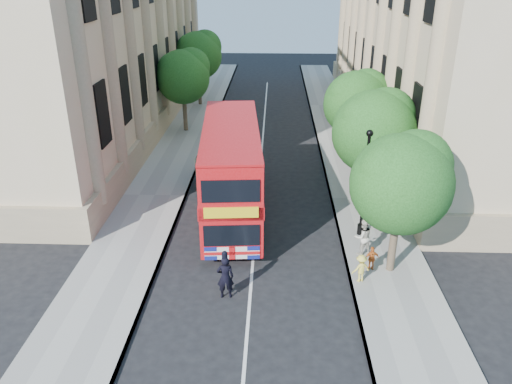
# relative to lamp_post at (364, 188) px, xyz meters

# --- Properties ---
(ground) EXTENTS (120.00, 120.00, 0.00)m
(ground) POSITION_rel_lamp_post_xyz_m (-5.00, -6.00, -2.51)
(ground) COLOR black
(ground) RESTS_ON ground
(pavement_right) EXTENTS (3.50, 80.00, 0.12)m
(pavement_right) POSITION_rel_lamp_post_xyz_m (0.75, 4.00, -2.45)
(pavement_right) COLOR gray
(pavement_right) RESTS_ON ground
(pavement_left) EXTENTS (3.50, 80.00, 0.12)m
(pavement_left) POSITION_rel_lamp_post_xyz_m (-10.75, 4.00, -2.45)
(pavement_left) COLOR gray
(pavement_left) RESTS_ON ground
(building_right) EXTENTS (12.00, 38.00, 18.00)m
(building_right) POSITION_rel_lamp_post_xyz_m (8.80, 18.00, 6.49)
(building_right) COLOR #C5B289
(building_right) RESTS_ON ground
(building_left) EXTENTS (12.00, 38.00, 18.00)m
(building_left) POSITION_rel_lamp_post_xyz_m (-18.80, 18.00, 6.49)
(building_left) COLOR #C5B289
(building_left) RESTS_ON ground
(tree_right_near) EXTENTS (4.00, 4.00, 6.08)m
(tree_right_near) POSITION_rel_lamp_post_xyz_m (0.84, -2.97, 1.74)
(tree_right_near) COLOR #473828
(tree_right_near) RESTS_ON ground
(tree_right_mid) EXTENTS (4.20, 4.20, 6.37)m
(tree_right_mid) POSITION_rel_lamp_post_xyz_m (0.84, 3.03, 1.93)
(tree_right_mid) COLOR #473828
(tree_right_mid) RESTS_ON ground
(tree_right_far) EXTENTS (4.00, 4.00, 6.15)m
(tree_right_far) POSITION_rel_lamp_post_xyz_m (0.84, 9.03, 1.80)
(tree_right_far) COLOR #473828
(tree_right_far) RESTS_ON ground
(tree_left_far) EXTENTS (4.00, 4.00, 6.30)m
(tree_left_far) POSITION_rel_lamp_post_xyz_m (-10.96, 16.03, 1.93)
(tree_left_far) COLOR #473828
(tree_left_far) RESTS_ON ground
(tree_left_back) EXTENTS (4.20, 4.20, 6.65)m
(tree_left_back) POSITION_rel_lamp_post_xyz_m (-10.96, 24.03, 2.20)
(tree_left_back) COLOR #473828
(tree_left_back) RESTS_ON ground
(lamp_post) EXTENTS (0.32, 0.32, 5.16)m
(lamp_post) POSITION_rel_lamp_post_xyz_m (0.00, 0.00, 0.00)
(lamp_post) COLOR black
(lamp_post) RESTS_ON pavement_right
(double_decker_bus) EXTENTS (3.45, 10.24, 4.65)m
(double_decker_bus) POSITION_rel_lamp_post_xyz_m (-6.25, 1.94, 0.06)
(double_decker_bus) COLOR #B50C0F
(double_decker_bus) RESTS_ON ground
(box_van) EXTENTS (2.31, 4.95, 2.75)m
(box_van) POSITION_rel_lamp_post_xyz_m (-7.21, 6.12, -1.16)
(box_van) COLOR black
(box_van) RESTS_ON ground
(police_constable) EXTENTS (0.70, 0.50, 1.80)m
(police_constable) POSITION_rel_lamp_post_xyz_m (-5.94, -5.00, -1.61)
(police_constable) COLOR black
(police_constable) RESTS_ON ground
(woman_pedestrian) EXTENTS (0.97, 0.86, 1.68)m
(woman_pedestrian) POSITION_rel_lamp_post_xyz_m (-0.21, -1.79, -1.55)
(woman_pedestrian) COLOR beige
(woman_pedestrian) RESTS_ON pavement_right
(child_a) EXTENTS (0.66, 0.35, 1.08)m
(child_a) POSITION_rel_lamp_post_xyz_m (-0.01, -3.05, -1.85)
(child_a) COLOR #CE6424
(child_a) RESTS_ON pavement_right
(child_b) EXTENTS (0.88, 0.70, 1.19)m
(child_b) POSITION_rel_lamp_post_xyz_m (-0.60, -3.90, -1.79)
(child_b) COLOR #E0CB4C
(child_b) RESTS_ON pavement_right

